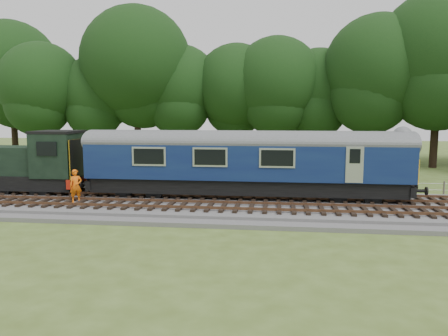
# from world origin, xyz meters

# --- Properties ---
(ground) EXTENTS (120.00, 120.00, 0.00)m
(ground) POSITION_xyz_m (0.00, 0.00, 0.00)
(ground) COLOR #485B21
(ground) RESTS_ON ground
(ballast) EXTENTS (70.00, 7.00, 0.35)m
(ballast) POSITION_xyz_m (0.00, 0.00, 0.17)
(ballast) COLOR #4C4C4F
(ballast) RESTS_ON ground
(track_north) EXTENTS (67.20, 2.40, 0.21)m
(track_north) POSITION_xyz_m (0.00, 1.40, 0.42)
(track_north) COLOR black
(track_north) RESTS_ON ballast
(track_south) EXTENTS (67.20, 2.40, 0.21)m
(track_south) POSITION_xyz_m (0.00, -1.60, 0.42)
(track_south) COLOR black
(track_south) RESTS_ON ballast
(fence) EXTENTS (64.00, 0.12, 1.00)m
(fence) POSITION_xyz_m (0.00, 4.50, 0.00)
(fence) COLOR #6B6054
(fence) RESTS_ON ground
(tree_line) EXTENTS (70.00, 8.00, 18.00)m
(tree_line) POSITION_xyz_m (0.00, 22.00, 0.00)
(tree_line) COLOR black
(tree_line) RESTS_ON ground
(dmu_railcar) EXTENTS (18.05, 2.86, 3.88)m
(dmu_railcar) POSITION_xyz_m (-1.92, 1.40, 2.61)
(dmu_railcar) COLOR black
(dmu_railcar) RESTS_ON ground
(shunter_loco) EXTENTS (8.91, 2.60, 3.38)m
(shunter_loco) POSITION_xyz_m (-15.85, 1.40, 1.97)
(shunter_loco) COLOR black
(shunter_loco) RESTS_ON ground
(worker) EXTENTS (0.77, 0.72, 1.78)m
(worker) POSITION_xyz_m (-10.86, -1.17, 1.24)
(worker) COLOR orange
(worker) RESTS_ON ballast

